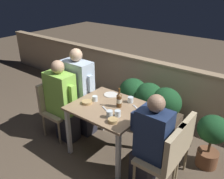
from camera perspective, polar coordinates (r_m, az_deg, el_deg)
The scene contains 22 objects.
ground_plane at distance 3.55m, azimuth -0.64°, elevation -14.59°, with size 16.00×16.00×0.00m, color brown.
parapet_wall at distance 4.43m, azimuth 11.86°, elevation 0.65°, with size 9.00×0.18×0.92m.
dining_table at distance 3.18m, azimuth -0.69°, elevation -5.64°, with size 0.95×0.83×0.75m.
planter_hedge at distance 4.00m, azimuth 8.74°, elevation -2.92°, with size 1.12×0.47×0.73m.
chair_left_near at distance 3.76m, azimuth -13.65°, elevation -3.41°, with size 0.43×0.42×0.87m.
person_green_blouse at distance 3.57m, azimuth -11.83°, elevation -2.82°, with size 0.50×0.26×1.25m.
chair_left_far at distance 3.88m, azimuth -9.67°, elevation -2.09°, with size 0.43×0.42×0.87m.
person_blue_shirt at distance 3.68m, azimuth -7.80°, elevation -0.66°, with size 0.52×0.26×1.37m.
chair_right_near at distance 2.75m, azimuth 12.72°, elevation -15.30°, with size 0.43×0.42×0.87m.
person_navy_jumper at distance 2.76m, azimuth 9.16°, elevation -12.35°, with size 0.47×0.26×1.21m.
chair_right_far at distance 2.97m, azimuth 15.22°, elevation -12.09°, with size 0.43×0.42×0.87m.
beer_bottle at distance 3.06m, azimuth 1.71°, elevation -2.50°, with size 0.07×0.07×0.27m.
plate_0 at distance 3.41m, azimuth -0.30°, elevation -1.25°, with size 0.20×0.20×0.01m.
bowl_0 at distance 2.78m, azimuth 0.18°, elevation -7.43°, with size 0.12×0.12×0.05m.
bowl_1 at distance 3.20m, azimuth -6.06°, elevation -3.02°, with size 0.14×0.14×0.04m.
glass_cup_0 at distance 2.86m, azimuth -0.59°, elevation -5.95°, with size 0.08×0.08×0.09m.
glass_cup_1 at distance 3.21m, azimuth 4.46°, elevation -2.46°, with size 0.08×0.08×0.08m.
glass_cup_2 at distance 3.24m, azimuth -4.11°, elevation -2.21°, with size 0.07×0.07×0.08m.
glass_cup_3 at distance 2.89m, azimuth 1.38°, elevation -5.77°, with size 0.07×0.07×0.08m.
fork_0 at distance 3.05m, azimuth -1.56°, elevation -4.78°, with size 0.16×0.09×0.01m.
fork_1 at distance 3.09m, azimuth 5.92°, elevation -4.44°, with size 0.16×0.10×0.01m.
potted_plant at distance 3.30m, azimuth 22.84°, elevation -10.39°, with size 0.39×0.39×0.75m.
Camera 1 is at (1.70, -2.13, 2.28)m, focal length 38.00 mm.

